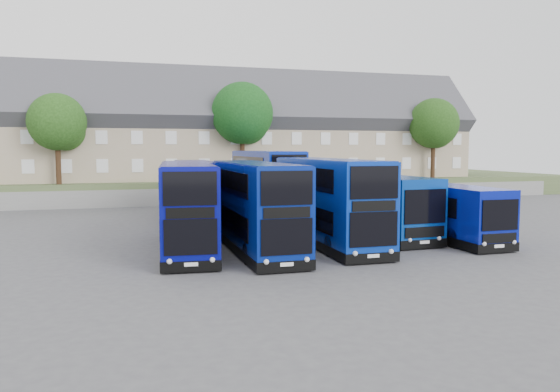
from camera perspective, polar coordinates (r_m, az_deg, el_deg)
The scene contains 15 objects.
ground at distance 26.62m, azimuth 4.03°, elevation -5.91°, with size 120.00×120.00×0.00m, color #4A4A4F.
retaining_wall at distance 49.51m, azimuth -5.81°, elevation 0.01°, with size 70.00×0.40×1.50m, color slate.
earth_bank at distance 59.32m, azimuth -7.63°, elevation 1.06°, with size 80.00×20.00×2.00m, color #485932.
terrace_row at distance 55.26m, azimuth -7.04°, elevation 6.58°, with size 54.00×10.40×11.20m.
dd_front_left at distance 27.30m, azimuth -9.73°, elevation -1.25°, with size 3.46×10.93×4.27m.
dd_front_mid at distance 26.86m, azimuth -2.62°, elevation -1.25°, with size 2.56×10.84×4.30m.
dd_front_right at distance 28.83m, azimuth 5.02°, elevation -0.70°, with size 2.72×11.21×4.44m.
dd_rear_left at distance 38.27m, azimuth -8.43°, elevation 0.41°, with size 2.48×10.34×4.10m.
dd_rear_right at distance 41.89m, azimuth -1.51°, elevation 1.33°, with size 2.77×12.07×4.79m.
coach_east_a at distance 33.27m, azimuth 8.69°, elevation -0.77°, with size 3.36×12.95×3.51m.
coach_east_b at distance 32.32m, azimuth 15.82°, elevation -1.49°, with size 2.43×11.15×3.04m.
tree_west at distance 49.81m, azimuth -22.10°, elevation 6.96°, with size 4.80×4.80×7.65m.
tree_mid at distance 51.42m, azimuth -3.84°, elevation 8.37°, with size 5.76×5.76×9.18m.
tree_east at distance 58.71m, azimuth 15.84°, elevation 7.11°, with size 5.12×5.12×8.16m.
tree_far at distance 67.85m, azimuth 16.96°, elevation 7.06°, with size 5.44×5.44×8.67m.
Camera 1 is at (-9.25, -24.46, 5.03)m, focal length 35.00 mm.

